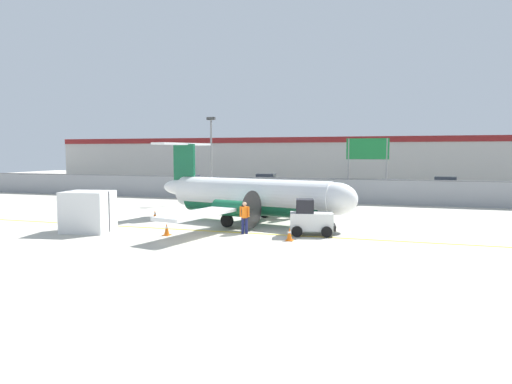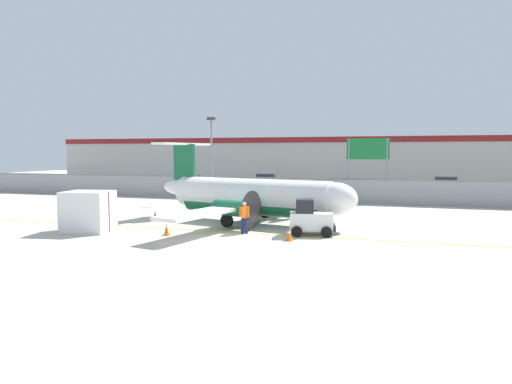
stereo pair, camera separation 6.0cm
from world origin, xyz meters
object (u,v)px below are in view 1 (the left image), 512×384
apron_light_pole (211,152)px  parked_car_4 (446,184)px  baggage_tug (310,219)px  parked_car_2 (306,187)px  traffic_cone_near_right (266,212)px  traffic_cone_far_right (289,234)px  traffic_cone_far_left (167,229)px  parked_car_1 (267,180)px  parked_car_3 (392,188)px  highway_sign (367,154)px  ground_crew_worker (245,216)px  parked_car_0 (188,182)px  traffic_cone_near_left (155,215)px  cargo_container (88,212)px  commuter_airplane (255,197)px

apron_light_pole → parked_car_4: bearing=39.1°
baggage_tug → parked_car_2: bearing=89.4°
traffic_cone_near_right → traffic_cone_far_right: same height
traffic_cone_far_left → parked_car_2: bearing=82.7°
apron_light_pole → traffic_cone_near_right: bearing=-45.7°
parked_car_1 → parked_car_3: same height
parked_car_4 → traffic_cone_near_right: bearing=-113.2°
baggage_tug → parked_car_1: size_ratio=0.59×
traffic_cone_near_right → traffic_cone_far_left: (-3.05, -8.14, 0.00)m
parked_car_3 → highway_sign: bearing=75.7°
ground_crew_worker → traffic_cone_far_right: bearing=-116.3°
parked_car_0 → parked_car_4: (28.20, 4.82, 0.00)m
traffic_cone_far_right → parked_car_2: 22.94m
apron_light_pole → parked_car_0: bearing=123.8°
traffic_cone_near_right → highway_sign: (5.90, 11.26, 3.83)m
traffic_cone_near_left → apron_light_pole: 11.28m
parked_car_2 → parked_car_3: 8.21m
traffic_cone_far_left → apron_light_pole: bearing=104.0°
parked_car_0 → apron_light_pole: apron_light_pole is taller
parked_car_2 → parked_car_4: bearing=25.5°
traffic_cone_far_right → apron_light_pole: apron_light_pole is taller
traffic_cone_near_left → parked_car_3: size_ratio=0.15×
ground_crew_worker → parked_car_0: 29.54m
traffic_cone_far_right → highway_sign: (2.53, 18.95, 3.83)m
cargo_container → parked_car_1: 32.73m
parked_car_2 → parked_car_3: size_ratio=1.00×
ground_crew_worker → parked_car_0: same height
parked_car_2 → highway_sign: (5.98, -3.72, 3.24)m
parked_car_3 → apron_light_pole: apron_light_pole is taller
ground_crew_worker → parked_car_1: (-7.42, 30.88, -0.06)m
ground_crew_worker → parked_car_2: same height
traffic_cone_near_left → parked_car_3: bearing=55.0°
cargo_container → apron_light_pole: size_ratio=0.37×
parked_car_1 → parked_car_3: 16.53m
traffic_cone_far_right → traffic_cone_far_left: bearing=-176.0°
parked_car_2 → apron_light_pole: bearing=-136.7°
baggage_tug → traffic_cone_far_right: size_ratio=3.92×
parked_car_3 → highway_sign: (-2.03, -5.50, 3.24)m
traffic_cone_far_left → traffic_cone_near_left: bearing=125.6°
traffic_cone_far_left → apron_light_pole: 16.09m
commuter_airplane → cargo_container: bearing=-130.7°
ground_crew_worker → traffic_cone_far_right: ground_crew_worker is taller
parked_car_0 → apron_light_pole: size_ratio=0.59×
commuter_airplane → parked_car_0: (-14.75, 21.49, -0.71)m
baggage_tug → parked_car_4: baggage_tug is taller
parked_car_4 → traffic_cone_far_right: bearing=-101.3°
traffic_cone_near_left → traffic_cone_far_right: 10.53m
traffic_cone_far_right → apron_light_pole: size_ratio=0.09×
baggage_tug → cargo_container: size_ratio=0.94×
commuter_airplane → cargo_container: size_ratio=5.95×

